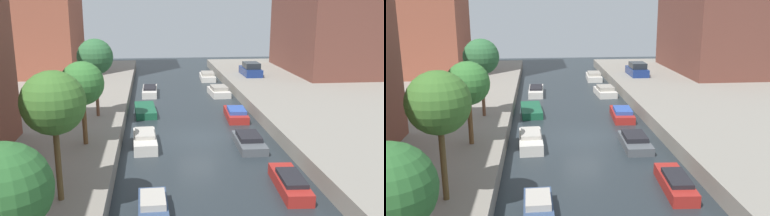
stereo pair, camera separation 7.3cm
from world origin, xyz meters
TOP-DOWN VIEW (x-y plane):
  - ground_plane at (0.00, 0.00)m, footprint 84.00×84.00m
  - low_block_right at (18.00, 20.73)m, footprint 10.00×15.53m
  - street_tree_0 at (-6.83, -16.37)m, footprint 2.47×2.47m
  - street_tree_1 at (-6.83, -10.43)m, footprint 2.53×2.53m
  - street_tree_2 at (-6.83, -3.44)m, footprint 2.44×2.44m
  - street_tree_3 at (-6.83, 2.67)m, footprint 2.49×2.49m
  - parked_car at (8.02, 18.37)m, footprint 1.81×4.08m
  - moored_boat_left_1 at (-3.09, -10.34)m, footprint 1.30×3.06m
  - moored_boat_left_2 at (-3.51, -1.38)m, footprint 1.58×3.96m
  - moored_boat_left_3 at (-3.56, 6.72)m, footprint 1.88×4.36m
  - moored_boat_left_4 at (-3.16, 13.99)m, footprint 1.48×4.43m
  - moored_boat_right_1 at (3.54, -8.42)m, footprint 1.46×4.08m
  - moored_boat_right_2 at (3.03, -2.08)m, footprint 1.67×3.82m
  - moored_boat_right_3 at (3.54, 4.51)m, footprint 1.76×4.08m
  - moored_boat_right_4 at (3.56, 12.92)m, footprint 1.88×3.59m
  - moored_boat_right_5 at (3.61, 21.46)m, footprint 1.85×4.16m

SIDE VIEW (x-z plane):
  - ground_plane at x=0.00m, z-range 0.00..0.00m
  - moored_boat_left_3 at x=-3.56m, z-range 0.00..0.55m
  - moored_boat_right_2 at x=3.03m, z-range -0.06..0.74m
  - moored_boat_right_1 at x=3.54m, z-range -0.05..0.76m
  - moored_boat_right_3 at x=3.54m, z-range -0.06..0.79m
  - moored_boat_left_4 at x=-3.16m, z-range -0.05..0.78m
  - moored_boat_left_1 at x=-3.09m, z-range -0.06..0.84m
  - moored_boat_right_5 at x=3.61m, z-range -0.07..0.87m
  - moored_boat_right_4 at x=3.56m, z-range -0.07..0.89m
  - moored_boat_left_2 at x=-3.51m, z-range -0.06..0.88m
  - parked_car at x=8.02m, z-range 0.88..2.33m
  - street_tree_0 at x=-6.83m, z-range 1.98..6.44m
  - street_tree_2 at x=-6.83m, z-range 2.12..6.85m
  - street_tree_1 at x=-6.83m, z-range 2.38..7.72m
  - street_tree_3 at x=-6.83m, z-range 2.45..7.90m
  - low_block_right at x=18.00m, z-range 1.00..10.33m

